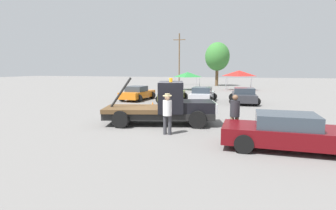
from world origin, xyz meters
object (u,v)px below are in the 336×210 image
canopy_tent_green (188,75)px  traffic_cone (153,106)px  parked_car_charcoal (244,96)px  person_at_hood (167,111)px  canopy_tent_red (239,73)px  parked_car_olive (172,94)px  tow_truck (166,106)px  foreground_car (291,132)px  parked_car_orange (137,93)px  person_near_truck (235,113)px  tree_left (217,57)px  utility_pole (179,58)px  parked_car_silver (202,95)px

canopy_tent_green → traffic_cone: (1.16, -18.34, -1.89)m
parked_car_charcoal → person_at_hood: bearing=161.6°
canopy_tent_red → parked_car_olive: bearing=-110.9°
tow_truck → canopy_tent_red: size_ratio=1.81×
canopy_tent_green → parked_car_charcoal: bearing=-59.5°
foreground_car → person_at_hood: bearing=170.2°
parked_car_orange → parked_car_charcoal: bearing=-82.5°
person_near_truck → canopy_tent_red: bearing=150.2°
parked_car_olive → tree_left: tree_left is taller
tree_left → utility_pole: bearing=178.2°
canopy_tent_green → canopy_tent_red: (6.97, 1.29, 0.20)m
person_at_hood → parked_car_charcoal: (3.34, 12.38, -0.45)m
canopy_tent_red → person_at_hood: bearing=-95.8°
parked_car_olive → utility_pole: size_ratio=0.52×
foreground_car → tree_left: tree_left is taller
utility_pole → parked_car_orange: bearing=-86.1°
parked_car_orange → parked_car_silver: (6.14, 0.27, 0.00)m
person_at_hood → parked_car_olive: bearing=11.4°
person_near_truck → person_at_hood: size_ratio=0.99×
canopy_tent_red → parked_car_silver: bearing=-101.5°
parked_car_olive → parked_car_charcoal: (6.26, 0.47, 0.00)m
tow_truck → tree_left: bearing=76.5°
foreground_car → parked_car_orange: 17.15m
foreground_car → parked_car_olive: 15.08m
tow_truck → parked_car_olive: tow_truck is taller
foreground_car → canopy_tent_green: canopy_tent_green is taller
parked_car_charcoal → traffic_cone: size_ratio=8.62×
canopy_tent_red → utility_pole: (-10.67, 9.09, 2.54)m
traffic_cone → utility_pole: (-4.86, 28.71, 4.62)m
foreground_car → canopy_tent_green: size_ratio=1.66×
tow_truck → parked_car_silver: 10.05m
person_at_hood → parked_car_orange: size_ratio=0.42×
person_near_truck → tree_left: tree_left is taller
parked_car_olive → person_at_hood: bearing=-172.3°
canopy_tent_green → person_at_hood: bearing=-80.4°
parked_car_orange → foreground_car: bearing=-133.8°
parked_car_orange → utility_pole: 24.20m
tow_truck → canopy_tent_green: 23.47m
tow_truck → parked_car_orange: (-5.67, 9.76, -0.31)m
person_at_hood → parked_car_charcoal: bearing=-17.5°
tow_truck → traffic_cone: size_ratio=11.23×
parked_car_charcoal → canopy_tent_red: bearing=-0.7°
person_at_hood → canopy_tent_red: canopy_tent_red is taller
traffic_cone → canopy_tent_red: bearing=73.5°
utility_pole → person_near_truck: bearing=-72.8°
person_near_truck → canopy_tent_green: canopy_tent_green is taller
parked_car_orange → traffic_cone: size_ratio=8.05×
person_near_truck → parked_car_orange: bearing=-171.4°
parked_car_olive → tree_left: (1.76, 23.57, 4.38)m
foreground_car → tree_left: bearing=100.5°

